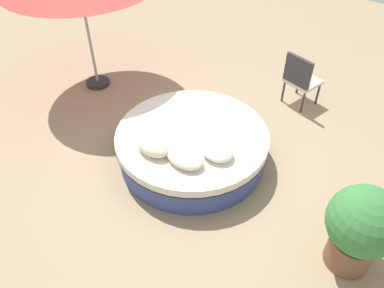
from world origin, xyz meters
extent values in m
plane|color=#9E8466|center=(0.00, 0.00, 0.00)|extent=(16.00, 16.00, 0.00)
cylinder|color=#38478C|center=(0.00, 0.00, 0.19)|extent=(2.17, 2.17, 0.39)
cylinder|color=black|center=(0.00, 0.00, 0.39)|extent=(2.24, 2.24, 0.02)
cylinder|color=silver|center=(0.00, 0.00, 0.45)|extent=(2.23, 2.23, 0.13)
ellipsoid|color=beige|center=(-0.17, -0.65, 0.62)|extent=(0.50, 0.31, 0.21)
ellipsoid|color=beige|center=(0.30, -0.53, 0.60)|extent=(0.54, 0.37, 0.16)
ellipsoid|color=white|center=(0.56, -0.16, 0.60)|extent=(0.44, 0.39, 0.17)
cylinder|color=#333338|center=(0.43, 2.64, 0.21)|extent=(0.04, 0.04, 0.42)
cylinder|color=#333338|center=(0.86, 2.54, 0.21)|extent=(0.04, 0.04, 0.42)
cylinder|color=#333338|center=(0.34, 2.23, 0.21)|extent=(0.04, 0.04, 0.42)
cylinder|color=#333338|center=(0.77, 2.13, 0.21)|extent=(0.04, 0.04, 0.42)
cube|color=beige|center=(0.60, 2.38, 0.45)|extent=(0.62, 0.60, 0.06)
cube|color=#333338|center=(0.55, 2.17, 0.73)|extent=(0.52, 0.17, 0.50)
cylinder|color=#262628|center=(-2.73, 0.51, 0.04)|extent=(0.44, 0.44, 0.08)
cylinder|color=#99999E|center=(-2.73, 0.51, 1.15)|extent=(0.05, 0.05, 2.30)
cylinder|color=brown|center=(2.51, -0.23, 0.21)|extent=(0.52, 0.52, 0.42)
sphere|color=#387A3D|center=(2.51, -0.23, 0.76)|extent=(0.80, 0.80, 0.80)
camera|label=1|loc=(2.60, -3.30, 4.06)|focal=35.59mm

